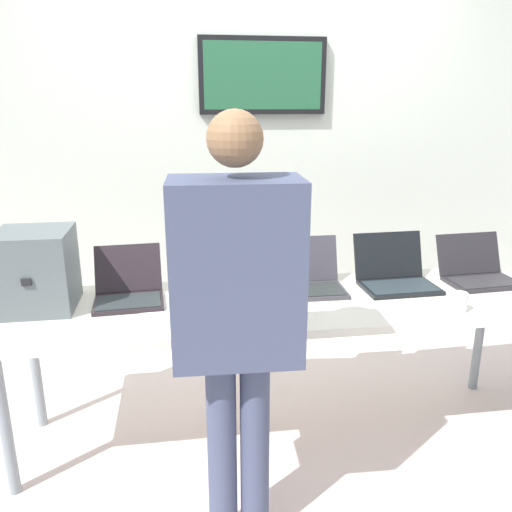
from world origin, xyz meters
name	(u,v)px	position (x,y,z in m)	size (l,w,h in m)	color
ground	(279,435)	(0.00, 0.00, -0.02)	(8.00, 8.00, 0.04)	beige
back_wall	(249,142)	(0.00, 1.13, 1.39)	(8.00, 0.11, 2.77)	silver
workbench	(281,310)	(0.00, 0.00, 0.68)	(2.66, 0.70, 0.73)	white
equipment_box	(36,270)	(-1.12, 0.08, 0.92)	(0.33, 0.34, 0.37)	slate
laptop_station_0	(129,289)	(-0.72, 0.12, 0.79)	(0.34, 0.37, 0.23)	#281F25
laptop_station_1	(221,283)	(-0.28, 0.14, 0.79)	(0.36, 0.31, 0.23)	black
laptop_station_2	(311,278)	(0.18, 0.14, 0.79)	(0.32, 0.33, 0.24)	#39373F
laptop_station_3	(395,275)	(0.62, 0.12, 0.79)	(0.38, 0.34, 0.25)	black
laptop_station_4	(477,271)	(1.08, 0.12, 0.79)	(0.38, 0.33, 0.23)	#272429
person	(237,303)	(-0.28, -0.62, 0.99)	(0.45, 0.60, 1.63)	#444C69
coffee_mug	(459,302)	(0.77, -0.25, 0.78)	(0.07, 0.07, 0.09)	white
paper_sheet	(170,321)	(-0.52, -0.17, 0.73)	(0.28, 0.34, 0.00)	white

